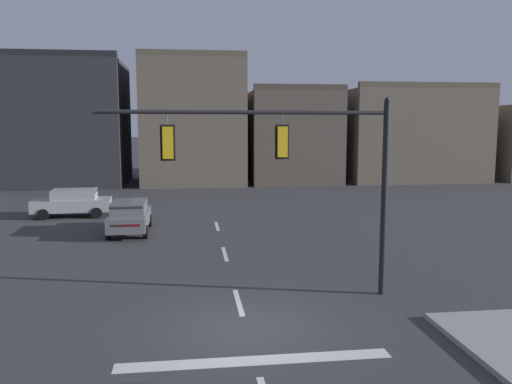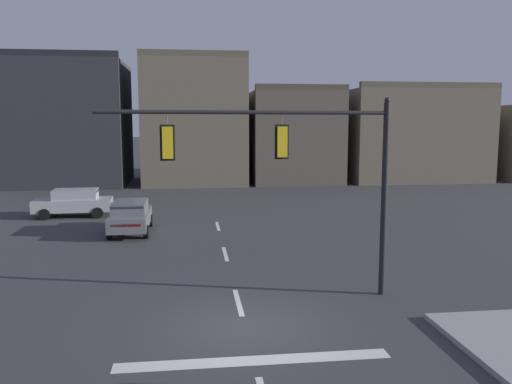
{
  "view_description": "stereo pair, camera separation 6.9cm",
  "coord_description": "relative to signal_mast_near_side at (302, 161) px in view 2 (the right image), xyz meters",
  "views": [
    {
      "loc": [
        -1.45,
        -13.34,
        5.43
      ],
      "look_at": [
        0.76,
        3.66,
        3.18
      ],
      "focal_mm": 36.69,
      "sensor_mm": 36.0,
      "label": 1
    },
    {
      "loc": [
        -1.38,
        -13.35,
        5.43
      ],
      "look_at": [
        0.76,
        3.66,
        3.18
      ],
      "focal_mm": 36.69,
      "sensor_mm": 36.0,
      "label": 2
    }
  ],
  "objects": [
    {
      "name": "stop_bar_paint",
      "position": [
        -1.93,
        -4.0,
        -4.31
      ],
      "size": [
        6.4,
        0.5,
        0.01
      ],
      "primitive_type": "cube",
      "color": "silver",
      "rests_on": "ground"
    },
    {
      "name": "building_row",
      "position": [
        6.79,
        34.15,
        0.34
      ],
      "size": [
        54.23,
        13.32,
        11.38
      ],
      "color": "#2D2D33",
      "rests_on": "ground"
    },
    {
      "name": "car_lot_nearside",
      "position": [
        -10.14,
        15.98,
        -3.45
      ],
      "size": [
        4.54,
        2.13,
        1.61
      ],
      "color": "#9EA0A5",
      "rests_on": "ground"
    },
    {
      "name": "signal_mast_near_side",
      "position": [
        0.0,
        0.0,
        0.0
      ],
      "size": [
        8.74,
        0.87,
        6.23
      ],
      "color": "black",
      "rests_on": "ground"
    },
    {
      "name": "lane_centreline",
      "position": [
        -1.93,
        0.0,
        -4.31
      ],
      "size": [
        0.16,
        26.4,
        0.01
      ],
      "color": "silver",
      "rests_on": "ground"
    },
    {
      "name": "ground_plane",
      "position": [
        -1.93,
        -2.0,
        -4.31
      ],
      "size": [
        400.0,
        400.0,
        0.0
      ],
      "primitive_type": "plane",
      "color": "#353538"
    },
    {
      "name": "car_lot_middle",
      "position": [
        -6.33,
        10.88,
        -3.45
      ],
      "size": [
        1.94,
        4.47,
        1.61
      ],
      "color": "slate",
      "rests_on": "ground"
    }
  ]
}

